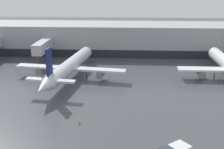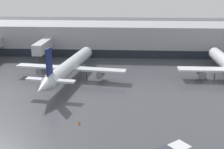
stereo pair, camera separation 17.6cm
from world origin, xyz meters
TOP-DOWN VIEW (x-y plane):
  - terminal_building at (-0.37, 61.79)m, footprint 160.00×31.37m
  - parked_jet_2 at (0.23, 34.26)m, footprint 25.88×33.61m
  - traffic_cone_0 at (6.00, 12.41)m, footprint 0.38×0.38m
  - traffic_cone_3 at (-4.04, 35.55)m, footprint 0.49×0.49m

SIDE VIEW (x-z plane):
  - traffic_cone_3 at x=-4.04m, z-range 0.00..0.66m
  - traffic_cone_0 at x=6.00m, z-range 0.00..0.71m
  - parked_jet_2 at x=0.23m, z-range -1.76..7.87m
  - terminal_building at x=-0.37m, z-range 0.00..9.00m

